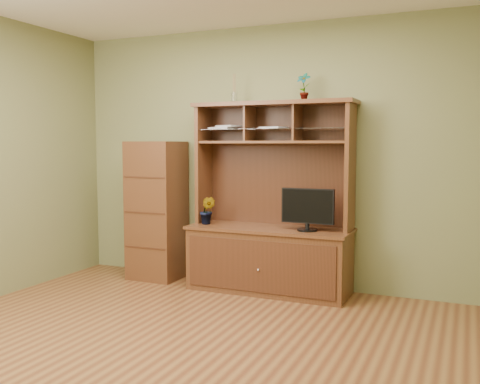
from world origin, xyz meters
The scene contains 8 objects.
room centered at (0.00, 0.00, 1.35)m, with size 4.54×4.04×2.74m.
media_hutch centered at (0.09, 1.73, 0.52)m, with size 1.66×0.61×1.90m.
monitor centered at (0.50, 1.65, 0.86)m, with size 0.51×0.20×0.41m.
orchid_plant centered at (-0.57, 1.65, 0.79)m, with size 0.16×0.13×0.29m, color #2C511C.
top_plant centered at (0.41, 1.80, 2.04)m, with size 0.14×0.10×0.27m, color #305D20.
reed_diffuser centered at (-0.33, 1.80, 2.02)m, with size 0.06×0.06×0.30m.
magazines centered at (-0.26, 1.80, 1.65)m, with size 0.84×0.24×0.04m.
side_cabinet centered at (-1.24, 1.74, 0.75)m, with size 0.54×0.49×1.51m.
Camera 1 is at (1.92, -3.26, 1.48)m, focal length 40.00 mm.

